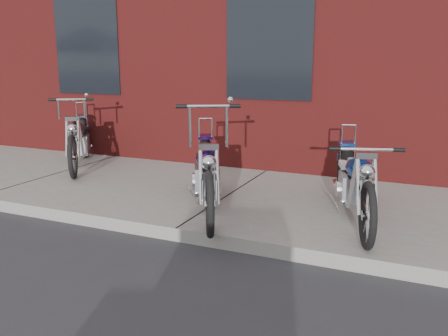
% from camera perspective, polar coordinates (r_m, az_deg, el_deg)
% --- Properties ---
extents(ground, '(120.00, 120.00, 0.00)m').
position_cam_1_polar(ground, '(5.17, -5.80, -8.81)').
color(ground, '#2C2C2E').
rests_on(ground, ground).
extents(sidewalk, '(22.00, 3.00, 0.15)m').
position_cam_1_polar(sidewalk, '(6.42, 0.78, -3.73)').
color(sidewalk, slate).
rests_on(sidewalk, ground).
extents(chopper_purple, '(1.18, 2.14, 1.32)m').
position_cam_1_polar(chopper_purple, '(5.59, -2.01, -0.93)').
color(chopper_purple, black).
rests_on(chopper_purple, sidewalk).
extents(chopper_blue, '(0.84, 2.20, 0.99)m').
position_cam_1_polar(chopper_blue, '(5.46, 15.41, -1.90)').
color(chopper_blue, black).
rests_on(chopper_blue, sidewalk).
extents(chopper_third, '(1.42, 2.01, 1.20)m').
position_cam_1_polar(chopper_third, '(8.33, -17.05, 3.04)').
color(chopper_third, black).
rests_on(chopper_third, sidewalk).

